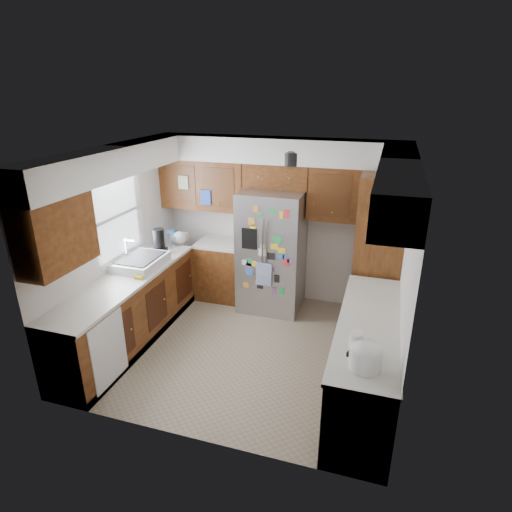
# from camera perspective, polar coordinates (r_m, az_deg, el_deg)

# --- Properties ---
(floor) EXTENTS (3.60, 3.60, 0.00)m
(floor) POSITION_cam_1_polar(r_m,az_deg,el_deg) (5.66, -1.32, -12.16)
(floor) COLOR gray
(floor) RESTS_ON ground
(room_shell) EXTENTS (3.64, 3.24, 2.52)m
(room_shell) POSITION_cam_1_polar(r_m,az_deg,el_deg) (5.25, -1.32, 7.00)
(room_shell) COLOR beige
(room_shell) RESTS_ON ground
(left_counter_run) EXTENTS (1.36, 3.20, 0.92)m
(left_counter_run) POSITION_cam_1_polar(r_m,az_deg,el_deg) (5.98, -13.79, -6.09)
(left_counter_run) COLOR #3A1E0B
(left_counter_run) RESTS_ON ground
(right_counter_run) EXTENTS (0.63, 2.25, 0.92)m
(right_counter_run) POSITION_cam_1_polar(r_m,az_deg,el_deg) (4.83, 14.35, -13.62)
(right_counter_run) COLOR #3A1E0B
(right_counter_run) RESTS_ON ground
(pantry) EXTENTS (0.60, 0.90, 2.15)m
(pantry) POSITION_cam_1_polar(r_m,az_deg,el_deg) (5.97, 16.01, 0.45)
(pantry) COLOR #3A1E0B
(pantry) RESTS_ON ground
(fridge) EXTENTS (0.90, 0.79, 1.80)m
(fridge) POSITION_cam_1_polar(r_m,az_deg,el_deg) (6.27, 2.11, 0.63)
(fridge) COLOR #A2A2A7
(fridge) RESTS_ON ground
(bridge_cabinet) EXTENTS (0.96, 0.34, 0.35)m
(bridge_cabinet) POSITION_cam_1_polar(r_m,az_deg,el_deg) (6.19, 2.82, 10.69)
(bridge_cabinet) COLOR #3A1E0B
(bridge_cabinet) RESTS_ON fridge
(fridge_top_items) EXTENTS (0.74, 0.34, 0.25)m
(fridge_top_items) POSITION_cam_1_polar(r_m,az_deg,el_deg) (6.06, 3.42, 13.30)
(fridge_top_items) COLOR blue
(fridge_top_items) RESTS_ON bridge_cabinet
(sink_assembly) EXTENTS (0.52, 0.74, 0.37)m
(sink_assembly) POSITION_cam_1_polar(r_m,az_deg,el_deg) (5.87, -15.10, -0.75)
(sink_assembly) COLOR silver
(sink_assembly) RESTS_ON left_counter_run
(left_counter_clutter) EXTENTS (0.34, 0.80, 0.38)m
(left_counter_clutter) POSITION_cam_1_polar(r_m,az_deg,el_deg) (6.41, -11.54, 2.10)
(left_counter_clutter) COLOR black
(left_counter_clutter) RESTS_ON left_counter_run
(rice_cooker) EXTENTS (0.29, 0.28, 0.25)m
(rice_cooker) POSITION_cam_1_polar(r_m,az_deg,el_deg) (3.82, 14.39, -12.63)
(rice_cooker) COLOR white
(rice_cooker) RESTS_ON right_counter_run
(paper_towel) EXTENTS (0.12, 0.12, 0.26)m
(paper_towel) POSITION_cam_1_polar(r_m,az_deg,el_deg) (3.90, 13.10, -11.57)
(paper_towel) COLOR white
(paper_towel) RESTS_ON right_counter_run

